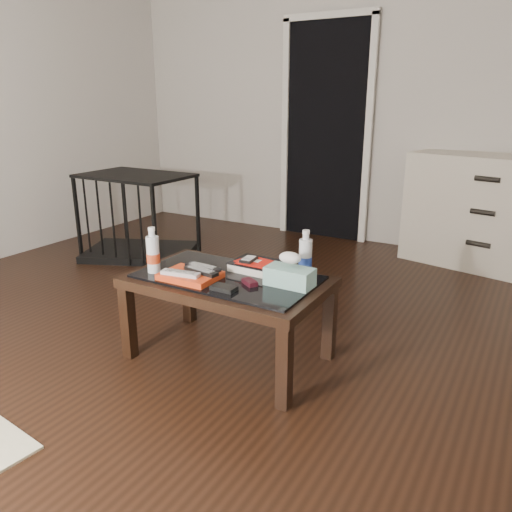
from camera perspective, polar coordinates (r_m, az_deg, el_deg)
The scene contains 18 objects.
ground at distance 2.86m, azimuth -4.62°, elevation -10.04°, with size 5.00×5.00×0.00m, color black.
room_shell at distance 2.55m, azimuth -5.60°, elevation 24.23°, with size 5.00×5.00×5.00m.
doorway at distance 4.91m, azimuth 8.02°, elevation 13.99°, with size 0.90×0.08×2.07m.
coffee_table at distance 2.56m, azimuth -3.23°, elevation -3.61°, with size 1.00×0.60×0.46m.
dresser at distance 4.40m, azimuth 24.80°, elevation 4.56°, with size 1.28×0.74×0.90m.
pet_crate at distance 4.44m, azimuth -13.23°, elevation 2.95°, with size 1.07×0.91×0.71m.
magazines at distance 2.51m, azimuth -7.52°, elevation -2.24°, with size 0.28×0.21×0.03m, color red.
remote_silver at distance 2.48m, azimuth -8.64°, elevation -1.95°, with size 0.20×0.05×0.02m, color silver.
remote_black_front at distance 2.50m, azimuth -6.29°, elevation -1.68°, with size 0.20×0.05×0.02m, color black.
remote_black_back at distance 2.55m, azimuth -6.10°, elevation -1.25°, with size 0.20×0.05×0.02m, color black.
textbook at distance 2.61m, azimuth 0.04°, elevation -1.14°, with size 0.25×0.20×0.05m, color black.
dvd_mailers at distance 2.60m, azimuth -0.03°, elevation -0.61°, with size 0.19×0.14×0.01m, color red.
ipod at distance 2.60m, azimuth -0.84°, elevation -0.36°, with size 0.06×0.10×0.02m, color black.
flip_phone at distance 2.41m, azimuth -0.73°, elevation -3.02°, with size 0.09×0.05×0.02m, color black.
wallet at distance 2.35m, azimuth -3.70°, elevation -3.67°, with size 0.12×0.07×0.02m, color black.
water_bottle_left at distance 2.61m, azimuth -11.71°, elevation 0.69°, with size 0.07×0.07×0.24m, color silver.
water_bottle_right at distance 2.51m, azimuth 5.67°, elevation 0.33°, with size 0.07×0.07×0.24m, color silver.
tissue_box at distance 2.39m, azimuth 3.87°, elevation -2.37°, with size 0.23×0.12×0.09m, color teal.
Camera 1 is at (1.46, -2.07, 1.33)m, focal length 35.00 mm.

